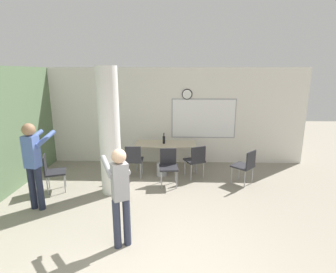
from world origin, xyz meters
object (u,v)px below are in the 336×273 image
object	(u,v)px
chair_table_left	(134,159)
person_playing_front	(120,190)
chair_by_left_wall	(52,170)
chair_table_front	(168,164)
person_watching_back	(33,160)
folding_table	(166,145)
bottle_on_table	(164,140)
chair_table_right	(196,159)
chair_mid_room	(245,165)

from	to	relation	value
chair_table_left	person_playing_front	bearing A→B (deg)	-85.05
chair_by_left_wall	chair_table_front	bearing A→B (deg)	9.97
person_watching_back	person_playing_front	xyz separation A→B (m)	(1.91, -1.10, -0.09)
chair_by_left_wall	chair_table_left	world-z (taller)	same
folding_table	chair_table_front	bearing A→B (deg)	-84.21
person_playing_front	chair_table_front	bearing A→B (deg)	74.12
chair_by_left_wall	person_playing_front	xyz separation A→B (m)	(1.97, -1.87, 0.43)
bottle_on_table	chair_table_front	size ratio (longest dim) A/B	0.34
chair_table_front	person_playing_front	distance (m)	2.46
chair_by_left_wall	person_watching_back	world-z (taller)	person_watching_back
bottle_on_table	person_playing_front	xyz separation A→B (m)	(-0.51, -3.39, 0.09)
chair_table_left	chair_table_right	world-z (taller)	same
chair_table_left	person_playing_front	size ratio (longest dim) A/B	0.55
chair_table_left	person_playing_front	xyz separation A→B (m)	(0.24, -2.73, 0.43)
chair_table_right	person_watching_back	distance (m)	3.69
chair_table_left	chair_table_front	distance (m)	0.98
chair_table_front	person_playing_front	xyz separation A→B (m)	(-0.66, -2.33, 0.43)
folding_table	bottle_on_table	world-z (taller)	bottle_on_table
chair_mid_room	chair_table_left	bearing A→B (deg)	172.75
bottle_on_table	chair_table_right	distance (m)	1.11
folding_table	chair_table_right	bearing A→B (deg)	-40.64
chair_by_left_wall	chair_table_left	bearing A→B (deg)	26.42
chair_by_left_wall	chair_table_right	size ratio (longest dim) A/B	1.00
chair_table_left	chair_table_right	bearing A→B (deg)	0.74
chair_table_right	folding_table	bearing A→B (deg)	139.36
chair_table_front	person_watching_back	world-z (taller)	person_watching_back
chair_by_left_wall	person_watching_back	distance (m)	0.93
person_watching_back	chair_table_front	bearing A→B (deg)	25.68
chair_table_front	person_watching_back	bearing A→B (deg)	-154.32
person_playing_front	chair_table_right	bearing A→B (deg)	63.92
chair_by_left_wall	chair_table_front	distance (m)	2.67
chair_mid_room	chair_table_left	size ratio (longest dim) A/B	1.00
chair_mid_room	chair_table_right	xyz separation A→B (m)	(-1.17, 0.37, 0.00)
person_playing_front	person_watching_back	bearing A→B (deg)	150.11
folding_table	chair_table_front	distance (m)	1.12
chair_table_left	person_watching_back	bearing A→B (deg)	-135.66
folding_table	chair_table_left	world-z (taller)	chair_table_left
chair_mid_room	chair_table_left	distance (m)	2.77
chair_table_left	folding_table	bearing A→B (deg)	41.68
person_watching_back	folding_table	bearing A→B (deg)	43.52
folding_table	chair_table_front	world-z (taller)	chair_table_front
bottle_on_table	person_watching_back	distance (m)	3.33
folding_table	chair_table_front	xyz separation A→B (m)	(0.11, -1.10, -0.18)
folding_table	chair_mid_room	bearing A→B (deg)	-28.21
chair_table_front	chair_mid_room	bearing A→B (deg)	1.47
chair_by_left_wall	chair_table_left	distance (m)	1.93
folding_table	chair_table_left	bearing A→B (deg)	-138.32
bottle_on_table	person_playing_front	world-z (taller)	person_playing_front
chair_table_right	chair_table_left	bearing A→B (deg)	-179.26
chair_mid_room	person_watching_back	xyz separation A→B (m)	(-4.42, -1.28, 0.52)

